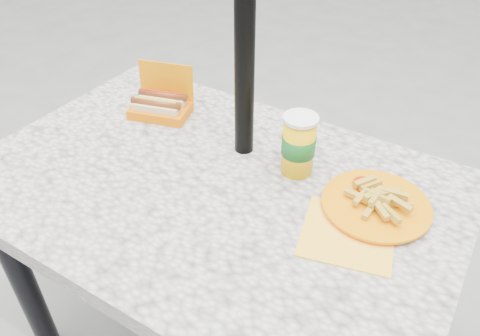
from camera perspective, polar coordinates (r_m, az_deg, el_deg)
The scene contains 5 objects.
picnic_table at distance 1.24m, azimuth -3.42°, elevation -5.44°, with size 1.20×0.80×0.75m.
umbrella_pole at distance 1.11m, azimuth 0.59°, elevation 17.29°, with size 0.05×0.05×2.20m, color black.
hotdog_box at distance 1.43m, azimuth -9.64°, elevation 7.58°, with size 0.20×0.16×0.14m.
fries_plate at distance 1.12m, azimuth 15.97°, elevation -4.44°, with size 0.27×0.35×0.05m.
soda_cup at distance 1.15m, azimuth 7.14°, elevation 2.82°, with size 0.09×0.09×0.16m.
Camera 1 is at (0.54, -0.73, 1.49)m, focal length 35.00 mm.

